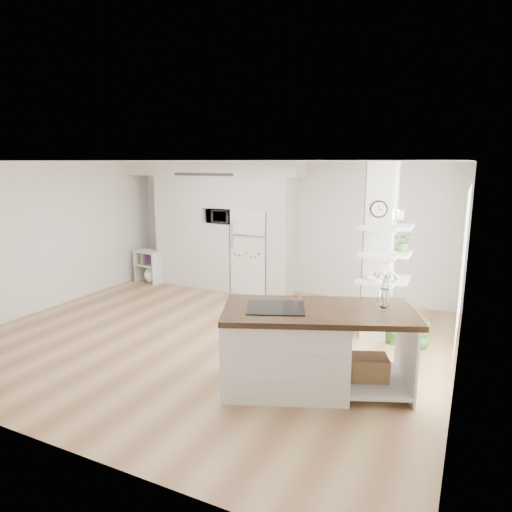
# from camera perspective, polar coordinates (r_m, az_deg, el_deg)

# --- Properties ---
(floor) EXTENTS (7.00, 6.00, 0.01)m
(floor) POSITION_cam_1_polar(r_m,az_deg,el_deg) (7.24, -5.85, -10.19)
(floor) COLOR tan
(floor) RESTS_ON ground
(room) EXTENTS (7.04, 6.04, 2.72)m
(room) POSITION_cam_1_polar(r_m,az_deg,el_deg) (6.77, -6.17, 4.55)
(room) COLOR white
(room) RESTS_ON ground
(cabinet_wall) EXTENTS (4.00, 0.71, 2.70)m
(cabinet_wall) POSITION_cam_1_polar(r_m,az_deg,el_deg) (9.82, -5.10, 4.73)
(cabinet_wall) COLOR silver
(cabinet_wall) RESTS_ON floor
(refrigerator) EXTENTS (0.78, 0.69, 1.75)m
(refrigerator) POSITION_cam_1_polar(r_m,az_deg,el_deg) (9.50, -0.19, 0.68)
(refrigerator) COLOR white
(refrigerator) RESTS_ON floor
(column) EXTENTS (0.69, 0.90, 2.70)m
(column) POSITION_cam_1_polar(r_m,az_deg,el_deg) (7.06, 15.68, 0.33)
(column) COLOR silver
(column) RESTS_ON floor
(window) EXTENTS (0.00, 2.40, 2.40)m
(window) POSITION_cam_1_polar(r_m,az_deg,el_deg) (6.12, 24.52, -0.59)
(window) COLOR white
(window) RESTS_ON room
(pendant_light) EXTENTS (0.12, 0.12, 0.10)m
(pendant_light) POSITION_cam_1_polar(r_m,az_deg,el_deg) (6.16, 8.17, 6.27)
(pendant_light) COLOR white
(pendant_light) RESTS_ON room
(kitchen_island) EXTENTS (2.46, 1.82, 1.57)m
(kitchen_island) POSITION_cam_1_polar(r_m,az_deg,el_deg) (5.58, 4.95, -11.25)
(kitchen_island) COLOR silver
(kitchen_island) RESTS_ON floor
(bookshelf) EXTENTS (0.65, 0.43, 0.73)m
(bookshelf) POSITION_cam_1_polar(r_m,az_deg,el_deg) (10.59, -13.13, -1.56)
(bookshelf) COLOR silver
(bookshelf) RESTS_ON floor
(floor_plant_a) EXTENTS (0.33, 0.29, 0.53)m
(floor_plant_a) POSITION_cam_1_polar(r_m,az_deg,el_deg) (7.21, 17.03, -8.51)
(floor_plant_a) COLOR #32772F
(floor_plant_a) RESTS_ON floor
(floor_plant_b) EXTENTS (0.28, 0.28, 0.43)m
(floor_plant_b) POSITION_cam_1_polar(r_m,az_deg,el_deg) (7.20, 19.96, -9.17)
(floor_plant_b) COLOR #32772F
(floor_plant_b) RESTS_ON floor
(microwave) EXTENTS (0.54, 0.37, 0.30)m
(microwave) POSITION_cam_1_polar(r_m,az_deg,el_deg) (9.69, -4.36, 5.03)
(microwave) COLOR #2D2D2D
(microwave) RESTS_ON cabinet_wall
(shelf_plant) EXTENTS (0.27, 0.23, 0.30)m
(shelf_plant) POSITION_cam_1_polar(r_m,az_deg,el_deg) (7.16, 17.98, 1.75)
(shelf_plant) COLOR #32772F
(shelf_plant) RESTS_ON column
(decor_bowl) EXTENTS (0.22, 0.22, 0.05)m
(decor_bowl) POSITION_cam_1_polar(r_m,az_deg,el_deg) (6.93, 14.54, -2.79)
(decor_bowl) COLOR white
(decor_bowl) RESTS_ON column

